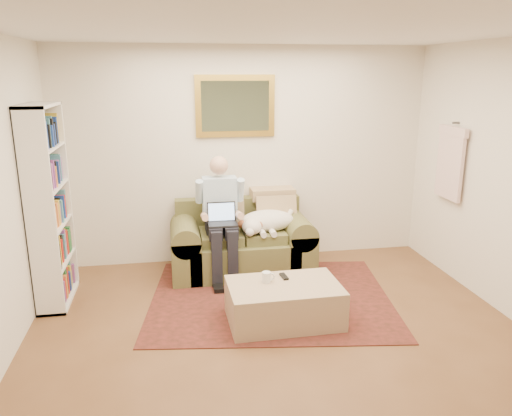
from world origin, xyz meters
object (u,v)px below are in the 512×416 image
object	(u,v)px
seated_man	(221,219)
sleeping_dog	(267,221)
ottoman	(284,303)
laptop	(222,218)
sofa	(241,248)
bookshelf	(49,207)
coffee_mug	(266,277)

from	to	relation	value
seated_man	sleeping_dog	bearing A→B (deg)	7.13
sleeping_dog	ottoman	distance (m)	1.32
laptop	sleeping_dog	size ratio (longest dim) A/B	0.47
sofa	sleeping_dog	xyz separation A→B (m)	(0.29, -0.08, 0.34)
sofa	bookshelf	distance (m)	2.16
sleeping_dog	bookshelf	bearing A→B (deg)	-170.84
sofa	laptop	bearing A→B (deg)	-138.98
ottoman	seated_man	bearing A→B (deg)	111.11
ottoman	laptop	bearing A→B (deg)	112.20
ottoman	coffee_mug	distance (m)	0.30
sofa	ottoman	world-z (taller)	sofa
laptop	coffee_mug	world-z (taller)	laptop
sleeping_dog	ottoman	world-z (taller)	sleeping_dog
sofa	laptop	xyz separation A→B (m)	(-0.25, -0.21, 0.44)
laptop	coffee_mug	xyz separation A→B (m)	(0.30, -1.03, -0.29)
bookshelf	ottoman	bearing A→B (deg)	-21.72
sofa	seated_man	bearing A→B (deg)	-148.55
laptop	ottoman	bearing A→B (deg)	-67.80
laptop	sofa	bearing A→B (deg)	41.02
sofa	coffee_mug	world-z (taller)	sofa
sofa	bookshelf	size ratio (longest dim) A/B	0.82
seated_man	coffee_mug	size ratio (longest dim) A/B	13.78
laptop	coffee_mug	distance (m)	1.11
ottoman	coffee_mug	size ratio (longest dim) A/B	10.39
bookshelf	coffee_mug	bearing A→B (deg)	-21.14
seated_man	coffee_mug	bearing A→B (deg)	-74.56
sleeping_dog	coffee_mug	bearing A→B (deg)	-101.61
sofa	bookshelf	xyz separation A→B (m)	(-1.99, -0.45, 0.72)
sofa	seated_man	distance (m)	0.50
seated_man	sleeping_dog	xyz separation A→B (m)	(0.54, 0.07, -0.06)
seated_man	bookshelf	world-z (taller)	bookshelf
coffee_mug	bookshelf	xyz separation A→B (m)	(-2.05, 0.79, 0.57)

